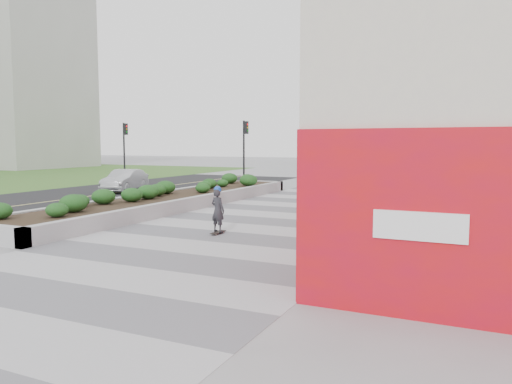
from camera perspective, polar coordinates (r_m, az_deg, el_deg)
ground at (r=13.27m, az=-7.03°, el=-6.47°), size 160.00×160.00×0.00m
walkway at (r=15.84m, az=-1.23°, el=-4.44°), size 8.00×36.00×0.01m
building at (r=19.98m, az=25.54°, el=8.53°), size 6.04×24.08×8.00m
planter at (r=21.98m, az=-9.46°, el=-0.61°), size 3.00×18.00×0.90m
street at (r=26.25m, az=-21.21°, el=-0.83°), size 10.00×40.00×0.00m
traffic_signal_near at (r=31.80m, az=-1.29°, el=5.58°), size 0.33×0.28×4.20m
traffic_signal_far at (r=36.45m, az=-14.77°, el=5.40°), size 0.33×0.28×4.20m
distant_bldg_west_a at (r=66.66m, az=-26.98°, el=12.09°), size 18.00×12.00×22.00m
distant_bldg_north_l at (r=67.43m, az=15.14°, el=11.56°), size 16.00×12.00×20.00m
manhole_cover at (r=15.63m, az=0.42°, el=-4.59°), size 0.44×0.44×0.01m
skateboarder at (r=15.19m, az=-4.39°, el=-2.06°), size 0.54×0.73×1.48m
car_silver at (r=29.63m, az=-14.77°, el=1.28°), size 2.28×4.05×1.26m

